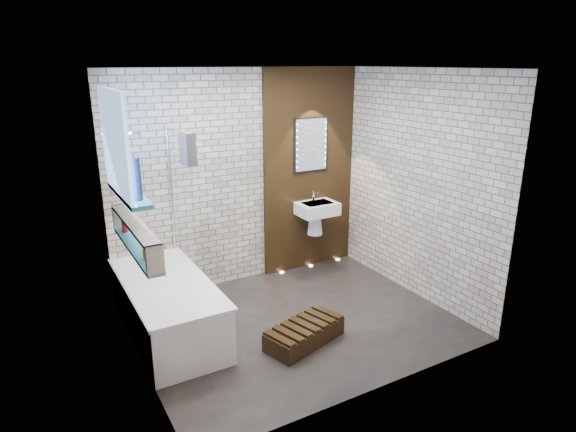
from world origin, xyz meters
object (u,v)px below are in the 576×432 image
bath_screen (182,198)px  led_mirror (311,145)px  walnut_step (304,334)px  washbasin (317,213)px  bathtub (168,307)px

bath_screen → led_mirror: (1.82, 0.34, 0.37)m
led_mirror → walnut_step: 2.48m
washbasin → led_mirror: size_ratio=0.83×
led_mirror → walnut_step: bearing=-123.4°
bathtub → bath_screen: bearing=51.1°
led_mirror → washbasin: bearing=-90.0°
bathtub → led_mirror: led_mirror is taller
bathtub → led_mirror: 2.68m
bathtub → walnut_step: 1.40m
washbasin → led_mirror: led_mirror is taller
led_mirror → bath_screen: bearing=-169.3°
bathtub → walnut_step: size_ratio=2.14×
bathtub → led_mirror: size_ratio=2.49×
washbasin → walnut_step: washbasin is taller
washbasin → walnut_step: (-1.06, -1.45, -0.70)m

